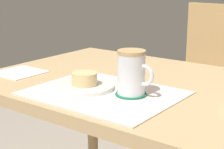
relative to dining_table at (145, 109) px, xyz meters
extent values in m
cylinder|color=tan|center=(-0.48, 0.31, -0.29)|extent=(0.05, 0.05, 0.69)
cube|color=tan|center=(0.00, 0.00, 0.07)|extent=(1.08, 0.73, 0.04)
cylinder|color=tan|center=(-0.25, 0.85, -0.44)|extent=(0.04, 0.04, 0.40)
cube|color=tan|center=(-0.10, 0.66, -0.22)|extent=(0.46, 0.46, 0.04)
cube|color=tan|center=(-0.08, 0.85, 0.04)|extent=(0.39, 0.07, 0.49)
cube|color=silver|center=(-0.04, -0.17, 0.09)|extent=(0.43, 0.34, 0.00)
cylinder|color=silver|center=(-0.11, -0.18, 0.10)|extent=(0.18, 0.18, 0.01)
cylinder|color=#E5BC7F|center=(-0.11, -0.18, 0.13)|extent=(0.08, 0.08, 0.04)
cylinder|color=#196B4C|center=(0.04, -0.15, 0.10)|extent=(0.09, 0.09, 0.00)
cylinder|color=white|center=(0.04, -0.15, 0.16)|extent=(0.08, 0.08, 0.12)
cylinder|color=tan|center=(0.04, -0.15, 0.22)|extent=(0.08, 0.08, 0.01)
torus|color=white|center=(0.08, -0.15, 0.16)|extent=(0.06, 0.01, 0.06)
cube|color=white|center=(-0.43, -0.16, 0.09)|extent=(0.15, 0.15, 0.00)
camera|label=1|loc=(0.61, -1.00, 0.43)|focal=60.00mm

